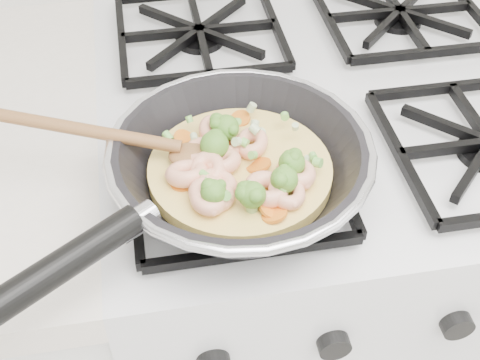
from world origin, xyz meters
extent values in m
cube|color=silver|center=(0.00, 1.70, 0.45)|extent=(0.60, 0.60, 0.90)
cube|color=black|center=(0.00, 1.70, 0.91)|extent=(0.56, 0.56, 0.02)
torus|color=silver|center=(-0.15, 1.53, 0.97)|extent=(0.28, 0.28, 0.01)
cylinder|color=black|center=(-0.34, 1.40, 0.97)|extent=(0.18, 0.13, 0.03)
cylinder|color=#F1D269|center=(-0.15, 1.53, 0.94)|extent=(0.19, 0.19, 0.02)
ellipsoid|color=brown|center=(-0.20, 1.54, 0.96)|extent=(0.06, 0.05, 0.01)
cylinder|color=brown|center=(-0.33, 1.59, 0.99)|extent=(0.25, 0.09, 0.05)
torus|color=#F3B38F|center=(-0.19, 1.48, 0.96)|extent=(0.05, 0.05, 0.02)
torus|color=#F3B38F|center=(-0.18, 1.50, 0.96)|extent=(0.06, 0.06, 0.02)
torus|color=#F3B38F|center=(-0.19, 1.54, 0.96)|extent=(0.06, 0.06, 0.03)
torus|color=#F3B38F|center=(-0.11, 1.47, 0.96)|extent=(0.05, 0.05, 0.02)
torus|color=#F3B38F|center=(-0.16, 1.56, 0.96)|extent=(0.05, 0.05, 0.03)
torus|color=#F3B38F|center=(-0.10, 1.50, 0.96)|extent=(0.06, 0.06, 0.02)
torus|color=#F3B38F|center=(-0.17, 1.53, 0.96)|extent=(0.05, 0.05, 0.02)
torus|color=#F3B38F|center=(-0.18, 1.48, 0.96)|extent=(0.06, 0.06, 0.02)
torus|color=#F3B38F|center=(-0.18, 1.52, 0.96)|extent=(0.05, 0.05, 0.03)
torus|color=#F3B38F|center=(-0.13, 1.55, 0.96)|extent=(0.06, 0.06, 0.02)
torus|color=#F3B38F|center=(-0.13, 1.48, 0.96)|extent=(0.07, 0.07, 0.02)
torus|color=#F3B38F|center=(-0.20, 1.52, 0.96)|extent=(0.05, 0.05, 0.03)
torus|color=#F3B38F|center=(-0.17, 1.58, 0.96)|extent=(0.05, 0.04, 0.02)
ellipsoid|color=#58902F|center=(-0.17, 1.54, 0.97)|extent=(0.04, 0.04, 0.03)
ellipsoid|color=#58902F|center=(-0.15, 1.47, 0.97)|extent=(0.03, 0.03, 0.03)
ellipsoid|color=#58902F|center=(-0.16, 1.57, 0.97)|extent=(0.04, 0.04, 0.03)
ellipsoid|color=#58902F|center=(-0.11, 1.48, 0.97)|extent=(0.04, 0.04, 0.03)
ellipsoid|color=#58902F|center=(-0.18, 1.48, 0.97)|extent=(0.03, 0.03, 0.03)
ellipsoid|color=#58902F|center=(-0.10, 1.50, 0.97)|extent=(0.04, 0.04, 0.03)
cylinder|color=orange|center=(-0.13, 1.52, 0.95)|extent=(0.03, 0.03, 0.01)
cylinder|color=orange|center=(-0.13, 1.60, 0.95)|extent=(0.03, 0.03, 0.01)
cylinder|color=orange|center=(-0.19, 1.51, 0.95)|extent=(0.04, 0.04, 0.01)
cylinder|color=orange|center=(-0.21, 1.51, 0.95)|extent=(0.03, 0.03, 0.00)
cylinder|color=orange|center=(-0.16, 1.56, 0.95)|extent=(0.03, 0.03, 0.01)
cylinder|color=orange|center=(-0.20, 1.58, 0.95)|extent=(0.03, 0.03, 0.01)
cylinder|color=orange|center=(-0.19, 1.53, 0.95)|extent=(0.03, 0.03, 0.01)
cylinder|color=orange|center=(-0.11, 1.49, 0.95)|extent=(0.02, 0.02, 0.01)
cylinder|color=orange|center=(-0.13, 1.45, 0.95)|extent=(0.04, 0.04, 0.00)
cylinder|color=orange|center=(-0.18, 1.55, 0.95)|extent=(0.03, 0.03, 0.01)
cylinder|color=orange|center=(-0.13, 1.46, 0.95)|extent=(0.03, 0.03, 0.00)
cylinder|color=#72BD4B|center=(-0.17, 1.55, 0.96)|extent=(0.01, 0.01, 0.01)
cylinder|color=#B2C98E|center=(-0.12, 1.57, 0.96)|extent=(0.01, 0.01, 0.01)
cylinder|color=#B2C98E|center=(-0.12, 1.60, 0.97)|extent=(0.01, 0.01, 0.01)
cylinder|color=#B2C98E|center=(-0.13, 1.56, 0.98)|extent=(0.01, 0.01, 0.01)
cylinder|color=#72BD4B|center=(-0.17, 1.47, 0.97)|extent=(0.01, 0.01, 0.01)
cylinder|color=#72BD4B|center=(-0.19, 1.49, 0.97)|extent=(0.01, 0.01, 0.01)
cylinder|color=#B2C98E|center=(-0.19, 1.56, 0.97)|extent=(0.01, 0.01, 0.01)
cylinder|color=#72BD4B|center=(-0.17, 1.54, 0.98)|extent=(0.01, 0.01, 0.01)
cylinder|color=#72BD4B|center=(-0.15, 1.48, 0.97)|extent=(0.01, 0.01, 0.01)
cylinder|color=#72BD4B|center=(-0.19, 1.50, 0.97)|extent=(0.01, 0.01, 0.01)
cylinder|color=#B2C98E|center=(-0.12, 1.56, 0.97)|extent=(0.01, 0.01, 0.01)
cylinder|color=#B2C98E|center=(-0.08, 1.51, 0.96)|extent=(0.01, 0.01, 0.01)
cylinder|color=#72BD4B|center=(-0.13, 1.53, 0.97)|extent=(0.01, 0.01, 0.01)
cylinder|color=#72BD4B|center=(-0.14, 1.58, 0.97)|extent=(0.01, 0.01, 0.01)
cylinder|color=#B2C98E|center=(-0.08, 1.56, 0.97)|extent=(0.01, 0.01, 0.01)
cylinder|color=#72BD4B|center=(-0.12, 1.47, 0.97)|extent=(0.01, 0.01, 0.01)
cylinder|color=#72BD4B|center=(-0.08, 1.51, 0.97)|extent=(0.01, 0.01, 0.01)
cylinder|color=#72BD4B|center=(-0.19, 1.59, 0.97)|extent=(0.01, 0.01, 0.01)
cylinder|color=#72BD4B|center=(-0.07, 1.50, 0.97)|extent=(0.01, 0.01, 0.01)
cylinder|color=#72BD4B|center=(-0.14, 1.54, 0.97)|extent=(0.01, 0.01, 0.01)
cylinder|color=#72BD4B|center=(-0.22, 1.56, 0.97)|extent=(0.01, 0.01, 0.01)
cylinder|color=#B2C98E|center=(-0.15, 1.54, 0.97)|extent=(0.01, 0.01, 0.01)
cylinder|color=#72BD4B|center=(-0.09, 1.58, 0.97)|extent=(0.01, 0.01, 0.01)
camera|label=1|loc=(-0.23, 1.05, 1.41)|focal=48.01mm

